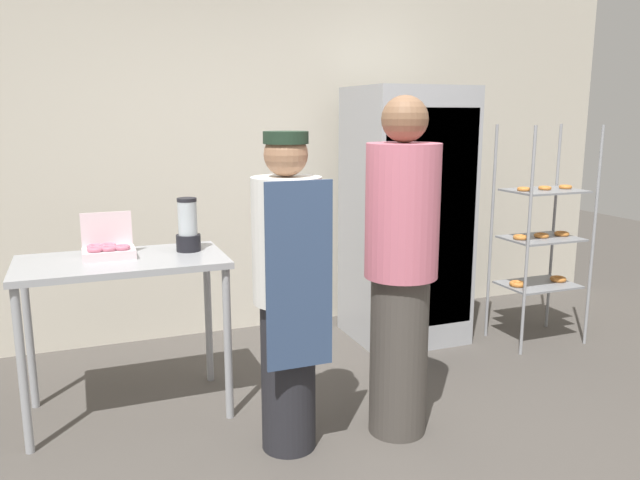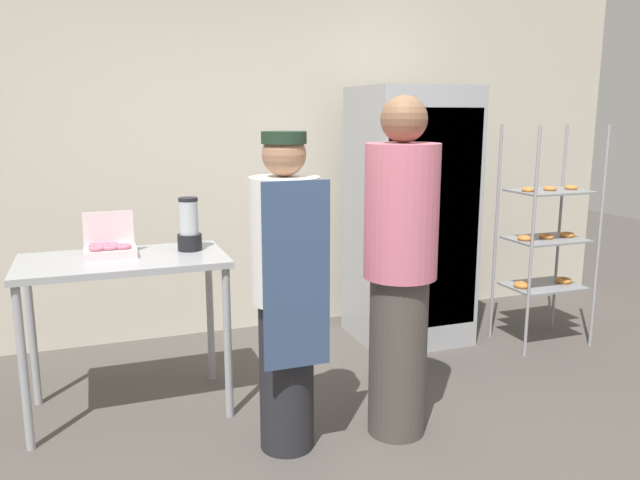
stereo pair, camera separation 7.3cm
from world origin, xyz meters
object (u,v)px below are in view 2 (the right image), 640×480
(person_baker, at_px, (286,290))
(person_customer, at_px, (400,268))
(donut_box, at_px, (110,249))
(refrigerator, at_px, (410,216))
(blender_pitcher, at_px, (189,227))
(baking_rack, at_px, (546,239))

(person_baker, distance_m, person_customer, 0.60)
(donut_box, bearing_deg, person_customer, -29.72)
(refrigerator, bearing_deg, blender_pitcher, -164.37)
(person_baker, bearing_deg, refrigerator, 42.66)
(baking_rack, bearing_deg, donut_box, -179.04)
(donut_box, relative_size, person_customer, 0.16)
(person_customer, bearing_deg, donut_box, 150.28)
(blender_pitcher, relative_size, person_baker, 0.19)
(refrigerator, distance_m, donut_box, 2.18)
(baking_rack, bearing_deg, refrigerator, 153.52)
(blender_pitcher, distance_m, person_baker, 0.86)
(blender_pitcher, bearing_deg, person_baker, -65.44)
(baking_rack, bearing_deg, blender_pitcher, -179.33)
(refrigerator, xyz_separation_m, person_baker, (-1.34, -1.23, -0.10))
(donut_box, xyz_separation_m, blender_pitcher, (0.44, 0.02, 0.09))
(baking_rack, height_order, donut_box, baking_rack)
(person_baker, bearing_deg, baking_rack, 19.58)
(donut_box, bearing_deg, person_baker, -43.15)
(refrigerator, distance_m, baking_rack, 1.00)
(blender_pitcher, distance_m, person_customer, 1.25)
(donut_box, height_order, person_customer, person_customer)
(donut_box, height_order, blender_pitcher, blender_pitcher)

